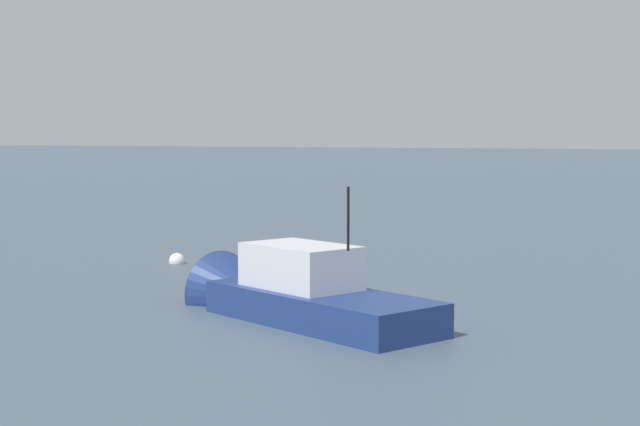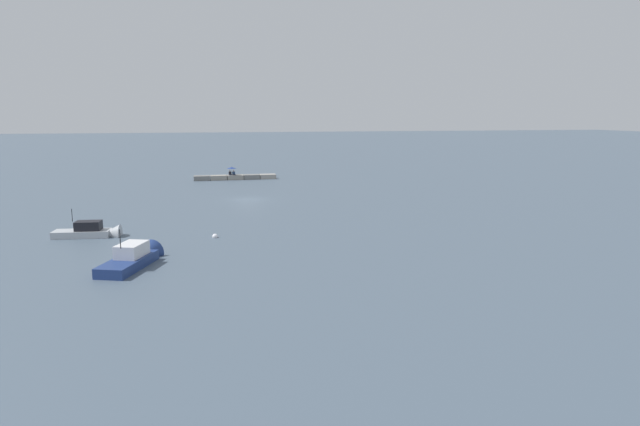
# 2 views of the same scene
# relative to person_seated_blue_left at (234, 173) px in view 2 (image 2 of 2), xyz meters

# --- Properties ---
(ground_plane) EXTENTS (500.00, 500.00, 0.00)m
(ground_plane) POSITION_rel_person_seated_blue_left_xyz_m (-0.21, 20.75, -0.96)
(ground_plane) COLOR #475666
(seawall_pier) EXTENTS (12.48, 1.76, 0.70)m
(seawall_pier) POSITION_rel_person_seated_blue_left_xyz_m (-0.21, -0.10, -0.61)
(seawall_pier) COLOR gray
(seawall_pier) RESTS_ON ground_plane
(person_seated_blue_left) EXTENTS (0.46, 0.64, 0.73)m
(person_seated_blue_left) POSITION_rel_person_seated_blue_left_xyz_m (0.00, 0.00, 0.00)
(person_seated_blue_left) COLOR #1E2333
(person_seated_blue_left) RESTS_ON seawall_pier
(person_seated_dark_right) EXTENTS (0.46, 0.64, 0.73)m
(person_seated_dark_right) POSITION_rel_person_seated_blue_left_xyz_m (0.56, -0.01, 0.00)
(person_seated_dark_right) COLOR #1E2333
(person_seated_dark_right) RESTS_ON seawall_pier
(umbrella_open_navy) EXTENTS (1.40, 1.40, 1.30)m
(umbrella_open_navy) POSITION_rel_person_seated_blue_left_xyz_m (0.29, -0.08, 0.87)
(umbrella_open_navy) COLOR black
(umbrella_open_navy) RESTS_ON seawall_pier
(motorboat_navy_near) EXTENTS (3.94, 6.45, 3.47)m
(motorboat_navy_near) POSITION_rel_person_seated_blue_left_xyz_m (9.82, 47.60, -0.59)
(motorboat_navy_near) COLOR navy
(motorboat_navy_near) RESTS_ON ground_plane
(motorboat_grey_mid) EXTENTS (5.41, 2.18, 2.95)m
(motorboat_grey_mid) POSITION_rel_person_seated_blue_left_xyz_m (14.06, 37.97, -0.64)
(motorboat_grey_mid) COLOR #ADB2B7
(motorboat_grey_mid) RESTS_ON ground_plane
(mooring_buoy_mid) EXTENTS (0.47, 0.47, 0.47)m
(mooring_buoy_mid) POSITION_rel_person_seated_blue_left_xyz_m (4.32, 40.50, -0.87)
(mooring_buoy_mid) COLOR white
(mooring_buoy_mid) RESTS_ON ground_plane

